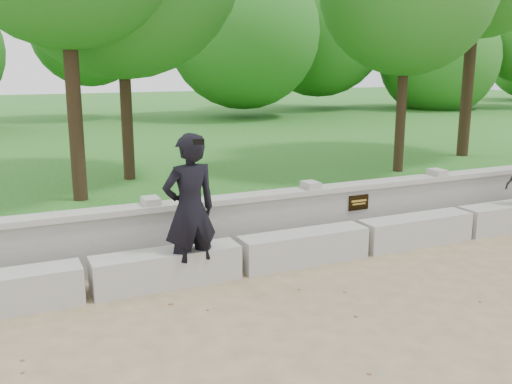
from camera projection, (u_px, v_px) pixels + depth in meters
ground at (454, 299)px, 6.86m from camera, size 80.00×80.00×0.00m
lawn at (153, 143)px, 19.23m from camera, size 40.00×22.00×0.25m
concrete_bench at (362, 238)px, 8.49m from camera, size 11.90×0.45×0.45m
parapet_wall at (337, 212)px, 9.06m from camera, size 12.50×0.35×0.90m
man_main at (190, 210)px, 7.13m from camera, size 0.77×0.69×1.95m
shrub_a at (59, 229)px, 7.98m from camera, size 0.32×0.27×0.53m
shrub_b at (266, 205)px, 9.29m from camera, size 0.30×0.34×0.53m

